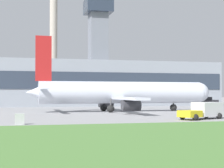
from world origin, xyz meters
TOP-DOWN VIEW (x-y plane):
  - ground_plane at (0.00, 0.00)m, footprint 400.00×400.00m
  - terminal_building at (0.10, 34.83)m, footprint 61.13×14.41m
  - smokestack_left at (-5.62, 65.36)m, footprint 2.75×2.75m
  - airplane at (-0.93, 5.19)m, footprint 30.05×26.78m
  - pushback_tug at (14.67, 5.85)m, footprint 3.31×2.63m
  - baggage_truck at (3.38, -13.84)m, footprint 6.13×4.07m
  - utility_cabinet at (-16.74, -16.35)m, footprint 0.88×0.62m

SIDE VIEW (x-z plane):
  - ground_plane at x=0.00m, z-range 0.00..0.00m
  - utility_cabinet at x=-16.74m, z-range 0.00..1.02m
  - baggage_truck at x=3.38m, z-range 0.01..1.88m
  - pushback_tug at x=14.67m, z-range -0.11..2.18m
  - airplane at x=-0.93m, z-range -2.83..8.77m
  - terminal_building at x=0.10m, z-range -7.02..18.30m
  - smokestack_left at x=-5.62m, z-range 0.11..35.85m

